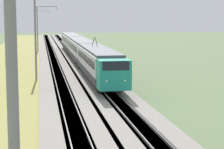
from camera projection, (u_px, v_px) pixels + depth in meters
name	position (u px, v px, depth m)	size (l,w,h in m)	color
ballast_main	(58.00, 74.00, 53.30)	(240.00, 4.40, 0.30)	gray
ballast_adjacent	(91.00, 74.00, 53.96)	(240.00, 4.40, 0.30)	gray
track_main	(58.00, 74.00, 53.30)	(240.00, 1.57, 0.45)	#4C4238
track_adjacent	(91.00, 74.00, 53.96)	(240.00, 1.57, 0.45)	#4C4238
grass_verge	(1.00, 76.00, 52.23)	(240.00, 10.47, 0.12)	#99934C
passenger_train	(81.00, 49.00, 67.00)	(62.77, 2.84, 4.87)	teal
catenary_mast_mid	(36.00, 39.00, 48.34)	(0.22, 2.56, 9.17)	slate
catenary_mast_far	(38.00, 29.00, 88.52)	(0.22, 2.56, 9.33)	slate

